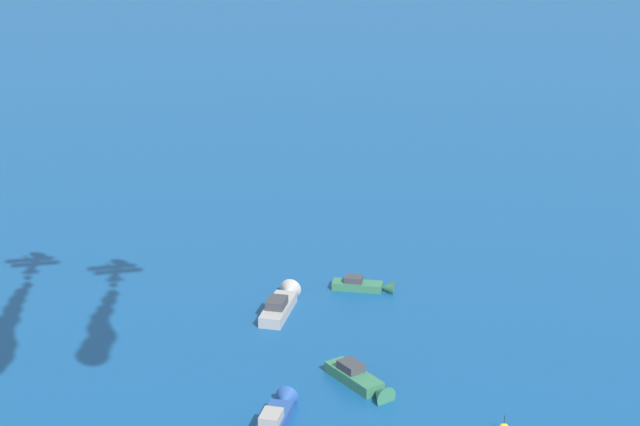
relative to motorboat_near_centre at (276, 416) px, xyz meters
name	(u,v)px	position (x,y,z in m)	size (l,w,h in m)	color
motorboat_near_centre	(276,416)	(0.00, 0.00, 0.00)	(2.74, 10.29, 2.98)	#23478C
motorboat_far_stbd	(281,303)	(-7.04, 27.94, 0.06)	(2.98, 11.07, 3.20)	#9E9993
motorboat_mid_cluster	(361,381)	(7.34, 10.00, -0.01)	(9.37, 8.63, 2.94)	#33704C
motorboat_outer_ring_a	(366,286)	(2.37, 36.55, -0.16)	(8.36, 2.60, 2.40)	#33704C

